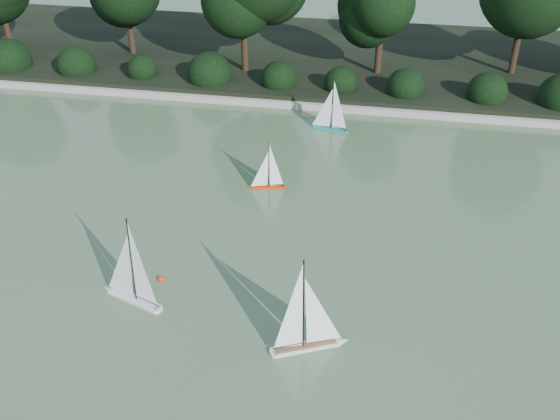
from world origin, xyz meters
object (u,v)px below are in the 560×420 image
sailboat_orange (265,181)px  sailboat_white_a (128,286)px  sailboat_teal (327,121)px  sailboat_white_b (312,334)px  race_buoy (161,279)px

sailboat_orange → sailboat_white_a: bearing=-110.3°
sailboat_teal → sailboat_white_b: bearing=-84.8°
sailboat_orange → race_buoy: 3.66m
sailboat_teal → race_buoy: (-2.13, -6.72, -0.23)m
sailboat_white_a → race_buoy: (0.34, 0.58, -0.27)m
race_buoy → sailboat_white_b: bearing=-21.9°
sailboat_white_a → sailboat_teal: (2.47, 7.30, -0.04)m
sailboat_white_b → sailboat_orange: sailboat_white_b is taller
sailboat_white_b → sailboat_teal: (-0.72, 7.86, -0.04)m
sailboat_white_a → sailboat_orange: 4.31m
sailboat_white_a → sailboat_orange: sailboat_white_a is taller
sailboat_white_a → race_buoy: bearing=59.9°
sailboat_white_a → sailboat_orange: size_ratio=1.50×
sailboat_white_a → race_buoy: size_ratio=13.15×
sailboat_white_b → race_buoy: bearing=158.1°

